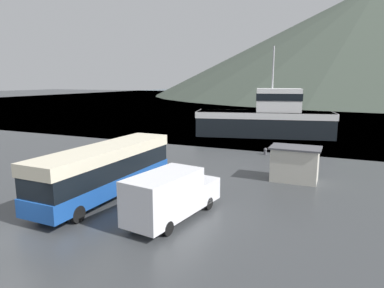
{
  "coord_description": "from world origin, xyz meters",
  "views": [
    {
      "loc": [
        13.54,
        -9.84,
        7.15
      ],
      "look_at": [
        2.5,
        15.37,
        2.0
      ],
      "focal_mm": 32.0,
      "sensor_mm": 36.0,
      "label": 1
    }
  ],
  "objects_px": {
    "delivery_van": "(171,195)",
    "small_boat": "(317,124)",
    "tour_bus": "(106,168)",
    "dock_kiosk": "(295,164)",
    "fishing_boat": "(266,118)",
    "storage_bin": "(97,159)"
  },
  "relations": [
    {
      "from": "delivery_van",
      "to": "small_boat",
      "type": "height_order",
      "value": "delivery_van"
    },
    {
      "from": "tour_bus",
      "to": "dock_kiosk",
      "type": "distance_m",
      "value": 13.13
    },
    {
      "from": "fishing_boat",
      "to": "dock_kiosk",
      "type": "xyz_separation_m",
      "value": [
        5.99,
        -19.14,
        -1.11
      ]
    },
    {
      "from": "tour_bus",
      "to": "small_boat",
      "type": "bearing_deg",
      "value": 77.14
    },
    {
      "from": "dock_kiosk",
      "to": "fishing_boat",
      "type": "bearing_deg",
      "value": 107.39
    },
    {
      "from": "fishing_boat",
      "to": "small_boat",
      "type": "height_order",
      "value": "fishing_boat"
    },
    {
      "from": "delivery_van",
      "to": "dock_kiosk",
      "type": "height_order",
      "value": "delivery_van"
    },
    {
      "from": "tour_bus",
      "to": "delivery_van",
      "type": "height_order",
      "value": "tour_bus"
    },
    {
      "from": "dock_kiosk",
      "to": "delivery_van",
      "type": "bearing_deg",
      "value": -116.61
    },
    {
      "from": "storage_bin",
      "to": "small_boat",
      "type": "xyz_separation_m",
      "value": [
        15.09,
        33.34,
        -0.14
      ]
    },
    {
      "from": "delivery_van",
      "to": "fishing_boat",
      "type": "relative_size",
      "value": 0.36
    },
    {
      "from": "small_boat",
      "to": "delivery_van",
      "type": "bearing_deg",
      "value": -83.47
    },
    {
      "from": "fishing_boat",
      "to": "dock_kiosk",
      "type": "distance_m",
      "value": 20.08
    },
    {
      "from": "delivery_van",
      "to": "storage_bin",
      "type": "height_order",
      "value": "delivery_van"
    },
    {
      "from": "tour_bus",
      "to": "delivery_van",
      "type": "distance_m",
      "value": 5.51
    },
    {
      "from": "storage_bin",
      "to": "small_boat",
      "type": "relative_size",
      "value": 0.17
    },
    {
      "from": "fishing_boat",
      "to": "storage_bin",
      "type": "bearing_deg",
      "value": 143.21
    },
    {
      "from": "storage_bin",
      "to": "dock_kiosk",
      "type": "bearing_deg",
      "value": 9.34
    },
    {
      "from": "delivery_van",
      "to": "fishing_boat",
      "type": "xyz_separation_m",
      "value": [
        -1.06,
        28.98,
        1.0
      ]
    },
    {
      "from": "tour_bus",
      "to": "small_boat",
      "type": "relative_size",
      "value": 1.37
    },
    {
      "from": "fishing_boat",
      "to": "small_boat",
      "type": "relative_size",
      "value": 2.22
    },
    {
      "from": "tour_bus",
      "to": "small_boat",
      "type": "xyz_separation_m",
      "value": [
        9.7,
        39.04,
        -1.27
      ]
    }
  ]
}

